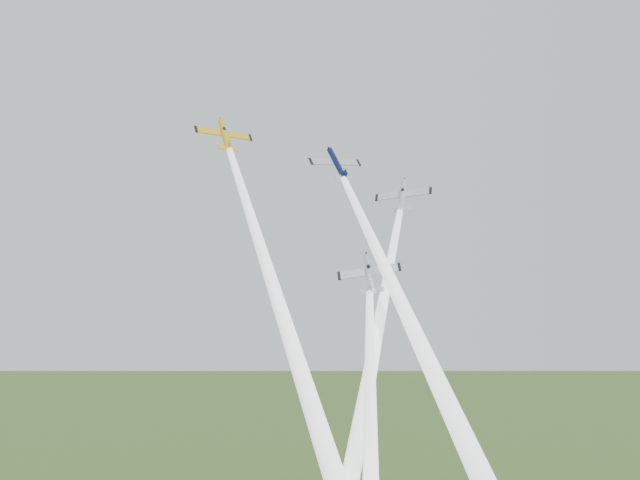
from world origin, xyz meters
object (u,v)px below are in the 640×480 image
Objects in this scene: plane_navy at (337,164)px; plane_silver_low at (370,274)px; plane_silver_right at (403,196)px; plane_yellow at (225,135)px.

plane_navy reaches higher than plane_silver_low.
plane_silver_low is (-6.11, -13.11, -11.86)m from plane_silver_right.
plane_navy is at bearing -29.98° from plane_yellow.
plane_silver_right is (25.87, 1.60, -8.54)m from plane_yellow.
plane_yellow is 1.08× the size of plane_navy.
plane_silver_right is 18.70m from plane_silver_low.
plane_navy is 19.06m from plane_silver_low.
plane_silver_low is (3.70, -9.72, -15.98)m from plane_navy.
plane_yellow is 27.29m from plane_silver_right.
plane_navy is 0.95× the size of plane_silver_right.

